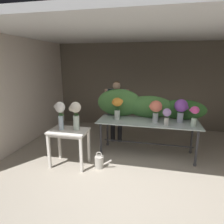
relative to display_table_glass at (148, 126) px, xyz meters
The scene contains 16 objects.
ground_plane 0.75m from the display_table_glass, 154.82° to the left, with size 8.75×8.75×0.00m, color #9E9384.
wall_back 2.23m from the display_table_glass, 97.62° to the left, with size 5.67×0.12×2.65m, color #706656.
wall_left 3.19m from the display_table_glass, behind, with size 0.12×4.10×2.65m, color beige.
ceiling_slab 2.05m from the display_table_glass, 154.82° to the left, with size 5.79×4.10×0.12m, color silver.
display_table_glass is the anchor object (origin of this frame).
side_table_white 1.72m from the display_table_glass, 151.84° to the right, with size 0.76×0.52×0.76m.
florist 1.09m from the display_table_glass, 143.52° to the left, with size 0.63×0.24×1.60m.
foliage_backdrop 0.51m from the display_table_glass, 116.18° to the left, with size 2.48×0.29×0.65m.
vase_lilac_roses 0.55m from the display_table_glass, 30.93° to the right, with size 0.17×0.17×0.36m.
vase_coral_snapdragons 0.45m from the display_table_glass, 16.27° to the right, with size 0.28×0.26×0.47m.
vase_sunset_carnations 0.81m from the display_table_glass, behind, with size 0.26×0.24×0.49m.
vase_violet_anemones 0.81m from the display_table_glass, ahead, with size 0.29×0.28×0.51m.
vase_fuchsia_tulips 1.00m from the display_table_glass, 12.05° to the right, with size 0.19×0.17×0.42m.
vase_white_roses_tall 1.91m from the display_table_glass, 154.08° to the right, with size 0.22×0.20×0.57m.
vase_cream_lisianthus_tall 1.62m from the display_table_glass, 151.00° to the right, with size 0.25×0.21×0.57m.
watering_can 1.32m from the display_table_glass, 138.20° to the right, with size 0.35×0.18×0.34m.
Camera 1 is at (0.44, -2.37, 2.08)m, focal length 31.56 mm.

